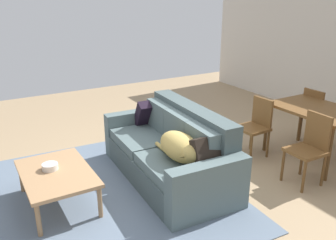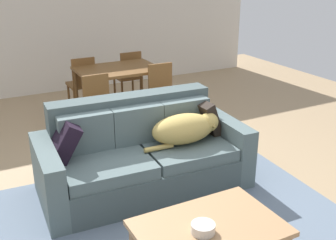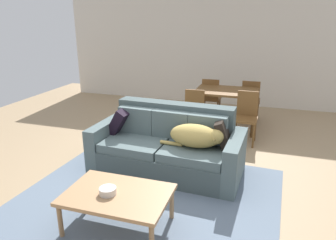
{
  "view_description": "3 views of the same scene",
  "coord_description": "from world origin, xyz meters",
  "px_view_note": "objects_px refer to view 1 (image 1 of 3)",
  "views": [
    {
      "loc": [
        3.49,
        -2.06,
        2.3
      ],
      "look_at": [
        -0.24,
        0.12,
        0.74
      ],
      "focal_mm": 38.07,
      "sensor_mm": 36.0,
      "label": 1
    },
    {
      "loc": [
        -1.66,
        -3.5,
        2.25
      ],
      "look_at": [
        0.15,
        -0.04,
        0.75
      ],
      "focal_mm": 44.45,
      "sensor_mm": 36.0,
      "label": 2
    },
    {
      "loc": [
        1.16,
        -3.88,
        2.15
      ],
      "look_at": [
        -0.09,
        0.07,
        0.77
      ],
      "focal_mm": 33.56,
      "sensor_mm": 36.0,
      "label": 3
    }
  ],
  "objects_px": {
    "couch": "(171,152)",
    "dog_on_left_cushion": "(181,147)",
    "dining_chair_near_left": "(256,124)",
    "bowl_on_coffee_table": "(50,167)",
    "dining_chair_far_left": "(316,113)",
    "dining_chair_near_right": "(310,146)",
    "throw_pillow_by_left_arm": "(150,113)",
    "dining_table": "(316,113)",
    "coffee_table": "(57,175)",
    "throw_pillow_by_right_arm": "(209,154)"
  },
  "relations": [
    {
      "from": "couch",
      "to": "dog_on_left_cushion",
      "type": "height_order",
      "value": "couch"
    },
    {
      "from": "couch",
      "to": "dining_chair_near_left",
      "type": "distance_m",
      "value": 1.42
    },
    {
      "from": "dog_on_left_cushion",
      "to": "bowl_on_coffee_table",
      "type": "bearing_deg",
      "value": -112.07
    },
    {
      "from": "couch",
      "to": "dog_on_left_cushion",
      "type": "relative_size",
      "value": 2.51
    },
    {
      "from": "dining_chair_far_left",
      "to": "dining_chair_near_right",
      "type": "bearing_deg",
      "value": 124.73
    },
    {
      "from": "bowl_on_coffee_table",
      "to": "dog_on_left_cushion",
      "type": "bearing_deg",
      "value": 64.98
    },
    {
      "from": "bowl_on_coffee_table",
      "to": "dining_chair_near_right",
      "type": "relative_size",
      "value": 0.2
    },
    {
      "from": "bowl_on_coffee_table",
      "to": "throw_pillow_by_left_arm",
      "type": "bearing_deg",
      "value": 110.56
    },
    {
      "from": "couch",
      "to": "dining_table",
      "type": "xyz_separation_m",
      "value": [
        0.55,
        2.04,
        0.34
      ]
    },
    {
      "from": "bowl_on_coffee_table",
      "to": "dining_chair_near_left",
      "type": "bearing_deg",
      "value": 85.72
    },
    {
      "from": "coffee_table",
      "to": "dining_table",
      "type": "xyz_separation_m",
      "value": [
        0.64,
        3.48,
        0.32
      ]
    },
    {
      "from": "dining_chair_far_left",
      "to": "bowl_on_coffee_table",
      "type": "bearing_deg",
      "value": 84.54
    },
    {
      "from": "throw_pillow_by_right_arm",
      "to": "dining_table",
      "type": "relative_size",
      "value": 0.33
    },
    {
      "from": "throw_pillow_by_left_arm",
      "to": "dining_table",
      "type": "xyz_separation_m",
      "value": [
        1.32,
        1.95,
        0.05
      ]
    },
    {
      "from": "dog_on_left_cushion",
      "to": "dining_chair_near_right",
      "type": "bearing_deg",
      "value": 73.98
    },
    {
      "from": "dining_table",
      "to": "dining_chair_far_left",
      "type": "xyz_separation_m",
      "value": [
        -0.39,
        0.53,
        -0.21
      ]
    },
    {
      "from": "dining_table",
      "to": "dining_chair_near_left",
      "type": "distance_m",
      "value": 0.84
    },
    {
      "from": "throw_pillow_by_left_arm",
      "to": "throw_pillow_by_right_arm",
      "type": "height_order",
      "value": "throw_pillow_by_left_arm"
    },
    {
      "from": "bowl_on_coffee_table",
      "to": "dining_chair_near_left",
      "type": "height_order",
      "value": "dining_chair_near_left"
    },
    {
      "from": "dog_on_left_cushion",
      "to": "throw_pillow_by_right_arm",
      "type": "relative_size",
      "value": 2.22
    },
    {
      "from": "throw_pillow_by_left_arm",
      "to": "dining_chair_near_left",
      "type": "relative_size",
      "value": 0.46
    },
    {
      "from": "coffee_table",
      "to": "dining_table",
      "type": "height_order",
      "value": "dining_table"
    },
    {
      "from": "coffee_table",
      "to": "throw_pillow_by_right_arm",
      "type": "bearing_deg",
      "value": 58.91
    },
    {
      "from": "bowl_on_coffee_table",
      "to": "dining_chair_near_right",
      "type": "height_order",
      "value": "dining_chair_near_right"
    },
    {
      "from": "dining_table",
      "to": "throw_pillow_by_right_arm",
      "type": "bearing_deg",
      "value": -83.48
    },
    {
      "from": "throw_pillow_by_left_arm",
      "to": "throw_pillow_by_right_arm",
      "type": "xyz_separation_m",
      "value": [
        1.55,
        -0.08,
        -0.0
      ]
    },
    {
      "from": "dining_table",
      "to": "dining_chair_near_right",
      "type": "bearing_deg",
      "value": -55.43
    },
    {
      "from": "couch",
      "to": "bowl_on_coffee_table",
      "type": "xyz_separation_m",
      "value": [
        -0.18,
        -1.48,
        0.1
      ]
    },
    {
      "from": "throw_pillow_by_left_arm",
      "to": "bowl_on_coffee_table",
      "type": "distance_m",
      "value": 1.69
    },
    {
      "from": "dog_on_left_cushion",
      "to": "dining_chair_near_left",
      "type": "bearing_deg",
      "value": 107.64
    },
    {
      "from": "couch",
      "to": "dining_chair_far_left",
      "type": "relative_size",
      "value": 2.45
    },
    {
      "from": "dog_on_left_cushion",
      "to": "dining_table",
      "type": "height_order",
      "value": "dog_on_left_cushion"
    },
    {
      "from": "dining_chair_near_left",
      "to": "dining_chair_far_left",
      "type": "relative_size",
      "value": 0.98
    },
    {
      "from": "throw_pillow_by_left_arm",
      "to": "throw_pillow_by_right_arm",
      "type": "distance_m",
      "value": 1.55
    },
    {
      "from": "dog_on_left_cushion",
      "to": "dining_chair_near_left",
      "type": "distance_m",
      "value": 1.61
    },
    {
      "from": "couch",
      "to": "bowl_on_coffee_table",
      "type": "bearing_deg",
      "value": -94.05
    },
    {
      "from": "dining_chair_near_left",
      "to": "dining_chair_far_left",
      "type": "xyz_separation_m",
      "value": [
        0.12,
        1.16,
        0.0
      ]
    },
    {
      "from": "coffee_table",
      "to": "throw_pillow_by_left_arm",
      "type": "bearing_deg",
      "value": 113.79
    },
    {
      "from": "coffee_table",
      "to": "dining_chair_near_right",
      "type": "bearing_deg",
      "value": 69.35
    },
    {
      "from": "dog_on_left_cushion",
      "to": "coffee_table",
      "type": "xyz_separation_m",
      "value": [
        -0.54,
        -1.29,
        -0.25
      ]
    },
    {
      "from": "couch",
      "to": "dining_chair_near_left",
      "type": "bearing_deg",
      "value": 91.55
    },
    {
      "from": "coffee_table",
      "to": "bowl_on_coffee_table",
      "type": "relative_size",
      "value": 6.08
    },
    {
      "from": "couch",
      "to": "throw_pillow_by_left_arm",
      "type": "distance_m",
      "value": 0.83
    },
    {
      "from": "dining_table",
      "to": "dining_chair_far_left",
      "type": "bearing_deg",
      "value": 126.57
    },
    {
      "from": "couch",
      "to": "dining_table",
      "type": "distance_m",
      "value": 2.14
    },
    {
      "from": "dog_on_left_cushion",
      "to": "dining_table",
      "type": "relative_size",
      "value": 0.72
    },
    {
      "from": "dining_chair_near_right",
      "to": "dog_on_left_cushion",
      "type": "bearing_deg",
      "value": -107.11
    },
    {
      "from": "coffee_table",
      "to": "dog_on_left_cushion",
      "type": "bearing_deg",
      "value": 67.37
    },
    {
      "from": "couch",
      "to": "dining_chair_near_right",
      "type": "relative_size",
      "value": 2.39
    },
    {
      "from": "throw_pillow_by_right_arm",
      "to": "dining_chair_near_right",
      "type": "height_order",
      "value": "dining_chair_near_right"
    }
  ]
}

